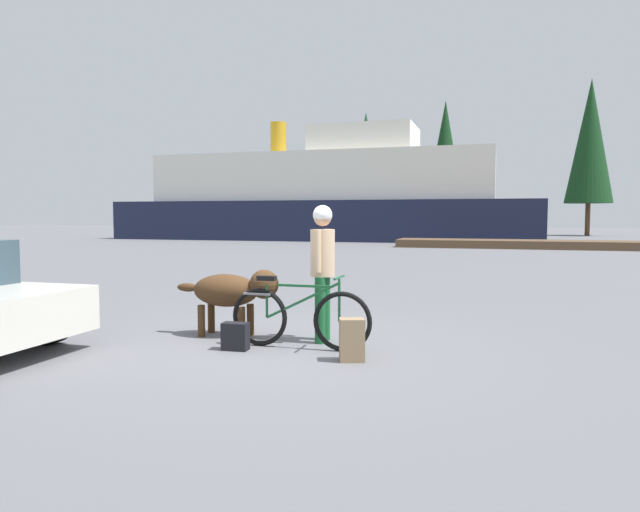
{
  "coord_description": "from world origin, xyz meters",
  "views": [
    {
      "loc": [
        2.69,
        -6.76,
        1.66
      ],
      "look_at": [
        0.37,
        0.86,
        1.1
      ],
      "focal_mm": 32.6,
      "sensor_mm": 36.0,
      "label": 1
    }
  ],
  "objects_px": {
    "person_cyclist": "(323,259)",
    "dog": "(233,291)",
    "backpack": "(352,340)",
    "ferry_boat": "(326,198)",
    "handbag_pannier": "(235,336)",
    "bicycle": "(299,317)"
  },
  "relations": [
    {
      "from": "bicycle",
      "to": "ferry_boat",
      "type": "xyz_separation_m",
      "value": [
        -9.05,
        32.1,
        2.44
      ]
    },
    {
      "from": "dog",
      "to": "backpack",
      "type": "height_order",
      "value": "dog"
    },
    {
      "from": "backpack",
      "to": "ferry_boat",
      "type": "xyz_separation_m",
      "value": [
        -9.83,
        32.52,
        2.59
      ]
    },
    {
      "from": "dog",
      "to": "ferry_boat",
      "type": "bearing_deg",
      "value": 104.08
    },
    {
      "from": "person_cyclist",
      "to": "ferry_boat",
      "type": "distance_m",
      "value": 32.99
    },
    {
      "from": "person_cyclist",
      "to": "dog",
      "type": "bearing_deg",
      "value": -178.16
    },
    {
      "from": "bicycle",
      "to": "ferry_boat",
      "type": "height_order",
      "value": "ferry_boat"
    },
    {
      "from": "handbag_pannier",
      "to": "ferry_boat",
      "type": "xyz_separation_m",
      "value": [
        -8.32,
        32.41,
        2.67
      ]
    },
    {
      "from": "backpack",
      "to": "dog",
      "type": "bearing_deg",
      "value": 155.8
    },
    {
      "from": "dog",
      "to": "ferry_boat",
      "type": "xyz_separation_m",
      "value": [
        -7.94,
        31.67,
        2.21
      ]
    },
    {
      "from": "backpack",
      "to": "handbag_pannier",
      "type": "bearing_deg",
      "value": 175.79
    },
    {
      "from": "backpack",
      "to": "handbag_pannier",
      "type": "xyz_separation_m",
      "value": [
        -1.51,
        0.11,
        -0.07
      ]
    },
    {
      "from": "person_cyclist",
      "to": "dog",
      "type": "relative_size",
      "value": 1.18
    },
    {
      "from": "backpack",
      "to": "handbag_pannier",
      "type": "distance_m",
      "value": 1.51
    },
    {
      "from": "handbag_pannier",
      "to": "backpack",
      "type": "bearing_deg",
      "value": -4.21
    },
    {
      "from": "backpack",
      "to": "bicycle",
      "type": "bearing_deg",
      "value": 151.97
    },
    {
      "from": "handbag_pannier",
      "to": "ferry_boat",
      "type": "bearing_deg",
      "value": 104.41
    },
    {
      "from": "backpack",
      "to": "handbag_pannier",
      "type": "height_order",
      "value": "backpack"
    },
    {
      "from": "person_cyclist",
      "to": "backpack",
      "type": "height_order",
      "value": "person_cyclist"
    },
    {
      "from": "bicycle",
      "to": "dog",
      "type": "bearing_deg",
      "value": 158.64
    },
    {
      "from": "bicycle",
      "to": "dog",
      "type": "height_order",
      "value": "dog"
    },
    {
      "from": "dog",
      "to": "handbag_pannier",
      "type": "xyz_separation_m",
      "value": [
        0.38,
        -0.74,
        -0.46
      ]
    }
  ]
}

